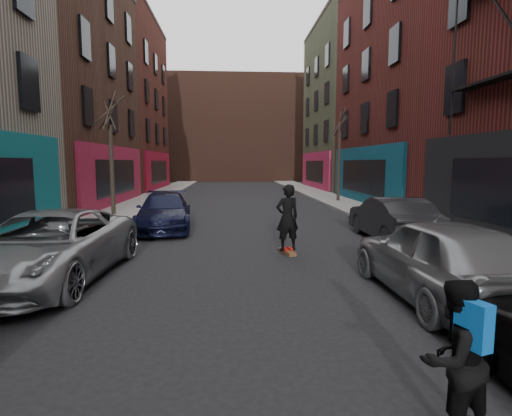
{
  "coord_description": "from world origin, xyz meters",
  "views": [
    {
      "loc": [
        -0.66,
        -1.08,
        2.57
      ],
      "look_at": [
        -0.13,
        7.3,
        1.6
      ],
      "focal_mm": 28.0,
      "sensor_mm": 36.0,
      "label": 1
    }
  ],
  "objects": [
    {
      "name": "building_far",
      "position": [
        0.0,
        56.0,
        7.0
      ],
      "size": [
        40.0,
        10.0,
        14.0
      ],
      "primitive_type": "cube",
      "color": "#47281E",
      "rests_on": "ground"
    },
    {
      "name": "parked_left_far",
      "position": [
        -4.6,
        7.65,
        0.75
      ],
      "size": [
        2.77,
        5.55,
        1.51
      ],
      "primitive_type": "imported",
      "rotation": [
        0.0,
        0.0,
        -0.05
      ],
      "color": "gray",
      "rests_on": "ground"
    },
    {
      "name": "parked_right_far",
      "position": [
        3.2,
        5.92,
        0.8
      ],
      "size": [
        1.96,
        4.71,
        1.6
      ],
      "primitive_type": "imported",
      "rotation": [
        0.0,
        0.0,
        3.16
      ],
      "color": "gray",
      "rests_on": "ground"
    },
    {
      "name": "skateboard",
      "position": [
        0.91,
        9.87,
        0.05
      ],
      "size": [
        0.44,
        0.83,
        0.1
      ],
      "primitive_type": "cube",
      "rotation": [
        0.0,
        0.0,
        0.29
      ],
      "color": "brown",
      "rests_on": "ground"
    },
    {
      "name": "tree_left_far",
      "position": [
        -6.2,
        18.0,
        3.38
      ],
      "size": [
        2.0,
        2.0,
        6.5
      ],
      "primitive_type": null,
      "color": "black",
      "rests_on": "sidewalk_left"
    },
    {
      "name": "sidewalk_right",
      "position": [
        6.25,
        30.0,
        0.07
      ],
      "size": [
        2.5,
        84.0,
        0.13
      ],
      "primitive_type": "cube",
      "color": "gray",
      "rests_on": "ground"
    },
    {
      "name": "parked_left_end",
      "position": [
        -3.2,
        14.21,
        0.69
      ],
      "size": [
        2.41,
        4.94,
        1.38
      ],
      "primitive_type": "imported",
      "rotation": [
        0.0,
        0.0,
        0.1
      ],
      "color": "black",
      "rests_on": "ground"
    },
    {
      "name": "pedestrian",
      "position": [
        1.39,
        2.3,
        0.77
      ],
      "size": [
        0.88,
        0.78,
        1.51
      ],
      "rotation": [
        0.0,
        0.0,
        3.46
      ],
      "color": "black",
      "rests_on": "ground"
    },
    {
      "name": "tree_right_far",
      "position": [
        6.2,
        24.0,
        3.53
      ],
      "size": [
        2.0,
        2.0,
        6.8
      ],
      "primitive_type": null,
      "color": "black",
      "rests_on": "sidewalk_right"
    },
    {
      "name": "skateboarder",
      "position": [
        0.91,
        9.87,
        1.03
      ],
      "size": [
        0.78,
        0.62,
        1.86
      ],
      "primitive_type": "imported",
      "rotation": [
        0.0,
        0.0,
        3.43
      ],
      "color": "black",
      "rests_on": "skateboard"
    },
    {
      "name": "sidewalk_left",
      "position": [
        -6.25,
        30.0,
        0.07
      ],
      "size": [
        2.5,
        84.0,
        0.13
      ],
      "primitive_type": "cube",
      "color": "gray",
      "rests_on": "ground"
    },
    {
      "name": "parked_right_end",
      "position": [
        4.6,
        11.59,
        0.72
      ],
      "size": [
        1.57,
        4.4,
        1.45
      ],
      "primitive_type": "imported",
      "rotation": [
        0.0,
        0.0,
        3.15
      ],
      "color": "black",
      "rests_on": "ground"
    }
  ]
}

